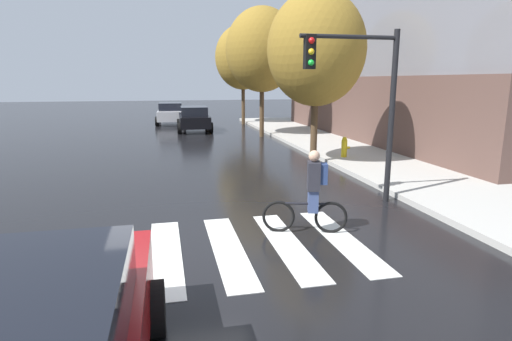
# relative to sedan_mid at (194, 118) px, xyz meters

# --- Properties ---
(ground_plane) EXTENTS (120.00, 120.00, 0.00)m
(ground_plane) POSITION_rel_sedan_mid_xyz_m (-1.52, -18.65, -0.77)
(ground_plane) COLOR black
(crosswalk_stripes) EXTENTS (7.23, 3.40, 0.01)m
(crosswalk_stripes) POSITION_rel_sedan_mid_xyz_m (-1.93, -18.65, -0.76)
(crosswalk_stripes) COLOR silver
(crosswalk_stripes) RESTS_ON ground
(sedan_mid) EXTENTS (2.10, 4.34, 1.49)m
(sedan_mid) POSITION_rel_sedan_mid_xyz_m (0.00, 0.00, 0.00)
(sedan_mid) COLOR black
(sedan_mid) RESTS_ON ground
(sedan_far) EXTENTS (2.19, 4.40, 1.49)m
(sedan_far) POSITION_rel_sedan_mid_xyz_m (-1.28, 4.71, 0.00)
(sedan_far) COLOR #B7B7BC
(sedan_far) RESTS_ON ground
(cyclist) EXTENTS (1.66, 0.53, 1.69)m
(cyclist) POSITION_rel_sedan_mid_xyz_m (0.94, -18.17, 0.08)
(cyclist) COLOR black
(cyclist) RESTS_ON ground
(traffic_light_near) EXTENTS (2.47, 0.28, 4.20)m
(traffic_light_near) POSITION_rel_sedan_mid_xyz_m (2.78, -16.43, 2.09)
(traffic_light_near) COLOR black
(traffic_light_near) RESTS_ON ground
(fire_hydrant) EXTENTS (0.33, 0.22, 0.78)m
(fire_hydrant) POSITION_rel_sedan_mid_xyz_m (4.85, -11.08, -0.24)
(fire_hydrant) COLOR gold
(fire_hydrant) RESTS_ON sidewalk
(street_tree_near) EXTENTS (3.39, 3.39, 6.03)m
(street_tree_near) POSITION_rel_sedan_mid_xyz_m (3.38, -11.67, 3.30)
(street_tree_near) COLOR #4C3823
(street_tree_near) RESTS_ON ground
(street_tree_mid) EXTENTS (3.83, 3.83, 6.81)m
(street_tree_mid) POSITION_rel_sedan_mid_xyz_m (3.41, -3.49, 3.83)
(street_tree_mid) COLOR #4C3823
(street_tree_mid) RESTS_ON ground
(street_tree_far) EXTENTS (3.81, 3.81, 6.78)m
(street_tree_far) POSITION_rel_sedan_mid_xyz_m (3.71, 3.40, 3.81)
(street_tree_far) COLOR #4C3823
(street_tree_far) RESTS_ON ground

